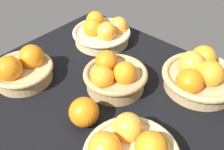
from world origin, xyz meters
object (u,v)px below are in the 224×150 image
basket_near_left (22,69)px  basket_center (114,76)px  basket_far_left (102,32)px  loose_orange_front_gap (84,112)px  basket_far_right (200,75)px

basket_near_left → basket_center: 30.22cm
basket_center → basket_far_left: bearing=140.8°
basket_far_left → basket_near_left: size_ratio=1.13×
basket_center → loose_orange_front_gap: 17.07cm
basket_far_right → loose_orange_front_gap: (-16.19, -34.79, -0.37)cm
basket_near_left → loose_orange_front_gap: bearing=0.4°
basket_far_right → basket_center: size_ratio=1.21×
loose_orange_front_gap → basket_far_right: bearing=65.1°
loose_orange_front_gap → basket_far_left: bearing=126.5°
basket_far_left → basket_center: basket_center is taller
basket_far_right → loose_orange_front_gap: basket_far_right is taller
basket_center → basket_far_right: bearing=42.3°
loose_orange_front_gap → basket_center: bearing=102.6°
basket_far_left → basket_far_right: bearing=0.5°
basket_near_left → basket_far_right: size_ratio=0.82×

